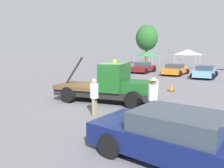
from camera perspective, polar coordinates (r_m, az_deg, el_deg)
ground_plane at (r=12.48m, az=-1.92°, el=-4.57°), size 160.00×160.00×0.00m
tow_truck at (r=12.17m, az=-0.43°, el=-0.44°), size 5.96×3.15×2.51m
foreground_car at (r=6.04m, az=18.47°, el=-13.50°), size 5.30×2.25×1.34m
person_near_truck at (r=9.21m, az=10.62°, el=-2.88°), size 0.40×0.40×1.78m
person_at_hood at (r=9.67m, az=-4.66°, el=-2.74°), size 0.37×0.37×1.66m
parked_car_maroon at (r=28.48m, az=8.13°, el=4.27°), size 2.66×4.46×1.34m
parked_car_orange at (r=26.58m, az=16.18°, el=3.68°), size 2.54×4.55×1.34m
parked_car_skyblue at (r=24.70m, az=23.06°, el=2.95°), size 2.51×4.56×1.34m
canopy_tent_green at (r=38.55m, az=9.14°, el=7.78°), size 3.41×3.41×2.59m
canopy_tent_white at (r=36.26m, az=19.17°, el=7.86°), size 3.20×3.20×2.98m
tree_left at (r=45.26m, az=9.06°, el=11.80°), size 4.40×4.40×7.87m
traffic_cone at (r=16.11m, az=15.17°, el=-0.89°), size 0.40×0.40×0.55m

